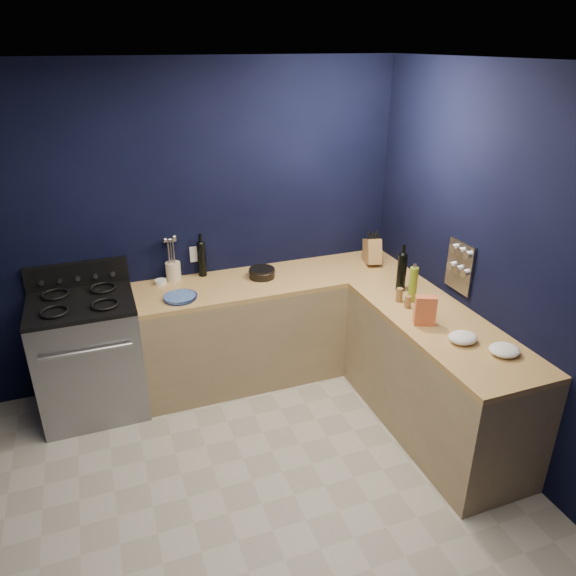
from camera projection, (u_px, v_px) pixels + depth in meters
name	position (u px, v px, depth m)	size (l,w,h in m)	color
floor	(262.00, 505.00, 3.44)	(3.50, 3.50, 0.02)	#A9A394
ceiling	(249.00, 61.00, 2.34)	(3.50, 3.50, 0.02)	silver
wall_back	(193.00, 228.00, 4.39)	(3.50, 0.02, 2.60)	black
wall_right	(519.00, 279.00, 3.44)	(0.02, 3.50, 2.60)	black
cab_back	(276.00, 327.00, 4.66)	(2.30, 0.63, 0.86)	#9C825A
top_back	(276.00, 280.00, 4.48)	(2.30, 0.63, 0.04)	olive
cab_right	(434.00, 379.00, 3.95)	(0.63, 1.67, 0.86)	#9C825A
top_right	(442.00, 325.00, 3.76)	(0.63, 1.67, 0.04)	olive
gas_range	(90.00, 358.00, 4.16)	(0.76, 0.66, 0.92)	gray
oven_door	(92.00, 381.00, 3.89)	(0.59, 0.02, 0.42)	black
cooktop	(80.00, 303.00, 3.96)	(0.76, 0.66, 0.03)	black
backguard	(77.00, 275.00, 4.17)	(0.76, 0.06, 0.20)	black
spice_panel	(460.00, 266.00, 3.95)	(0.02, 0.28, 0.38)	gray
wall_outlet	(195.00, 254.00, 4.46)	(0.09, 0.02, 0.13)	white
plate_stack	(180.00, 297.00, 4.09)	(0.24, 0.24, 0.03)	#2F49A3
ramekin	(161.00, 282.00, 4.34)	(0.10, 0.10, 0.04)	white
utensil_crock	(173.00, 271.00, 4.39)	(0.12, 0.12, 0.15)	beige
wine_bottle_back	(202.00, 260.00, 4.45)	(0.07, 0.07, 0.28)	black
lemon_basket	(262.00, 273.00, 4.45)	(0.21, 0.21, 0.08)	black
knife_block	(372.00, 251.00, 4.71)	(0.12, 0.20, 0.22)	olive
wine_bottle_right	(402.00, 273.00, 4.19)	(0.07, 0.07, 0.29)	black
oil_bottle	(413.00, 284.00, 4.01)	(0.06, 0.06, 0.27)	olive
spice_jar_near	(399.00, 295.00, 4.04)	(0.05, 0.05, 0.11)	olive
spice_jar_far	(408.00, 302.00, 3.95)	(0.05, 0.05, 0.09)	olive
crouton_bag	(425.00, 311.00, 3.69)	(0.14, 0.07, 0.21)	#AD1F2F
towel_front	(463.00, 338.00, 3.50)	(0.19, 0.16, 0.07)	white
towel_end	(504.00, 350.00, 3.36)	(0.20, 0.18, 0.06)	white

